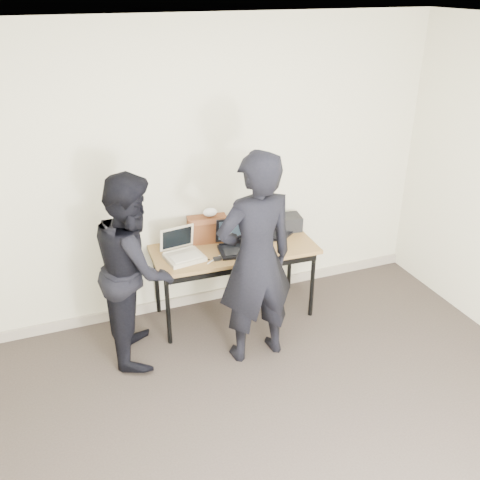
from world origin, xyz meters
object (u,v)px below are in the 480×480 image
laptop_right (274,227)px  person_typist (256,260)px  desk (234,254)px  leather_satchel (207,228)px  equipment_box (288,222)px  laptop_beige (183,252)px  person_observer (135,268)px  laptop_center (238,243)px

laptop_right → person_typist: size_ratio=0.24×
desk → leather_satchel: (-0.18, 0.23, 0.19)m
laptop_right → equipment_box: bearing=-29.8°
desk → person_typist: size_ratio=0.84×
desk → laptop_right: (0.48, 0.17, 0.11)m
laptop_beige → person_observer: size_ratio=0.22×
desk → laptop_center: size_ratio=3.85×
equipment_box → laptop_beige: bearing=-169.6°
laptop_right → laptop_center: bearing=166.9°
laptop_beige → person_typist: bearing=-62.3°
laptop_right → person_observer: (-1.42, -0.39, 0.04)m
person_typist → person_observer: person_typist is taller
equipment_box → person_typist: (-0.68, -0.81, 0.12)m
leather_satchel → equipment_box: size_ratio=1.54×
desk → equipment_box: bearing=19.3°
laptop_center → desk: bearing=130.1°
laptop_beige → equipment_box: bearing=1.8°
laptop_right → person_observer: size_ratio=0.27×
laptop_center → person_observer: bearing=-161.7°
laptop_center → laptop_right: laptop_center is taller
desk → person_typist: 0.67m
person_typist → laptop_beige: bearing=-57.3°
person_typist → equipment_box: bearing=-133.5°
desk → laptop_center: 0.13m
laptop_beige → laptop_right: (0.97, 0.19, 0.00)m
desk → person_typist: (-0.05, -0.62, 0.25)m
laptop_center → equipment_box: laptop_center is taller
laptop_beige → equipment_box: 1.14m
laptop_beige → leather_satchel: bearing=29.3°
laptop_beige → person_typist: (0.45, -0.61, 0.14)m
laptop_center → leather_satchel: (-0.20, 0.26, 0.07)m
equipment_box → person_observer: bearing=-165.5°
laptop_beige → laptop_center: laptop_center is taller
laptop_center → laptop_right: bearing=31.7°
person_typist → person_observer: (-0.90, 0.40, -0.10)m
laptop_right → leather_satchel: size_ratio=1.16×
person_typist → leather_satchel: bearing=-84.7°
equipment_box → person_observer: 1.63m
desk → laptop_beige: (-0.49, -0.01, 0.11)m
leather_satchel → laptop_center: bearing=-45.1°
desk → laptop_beige: bearing=-175.9°
desk → person_observer: bearing=-164.7°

